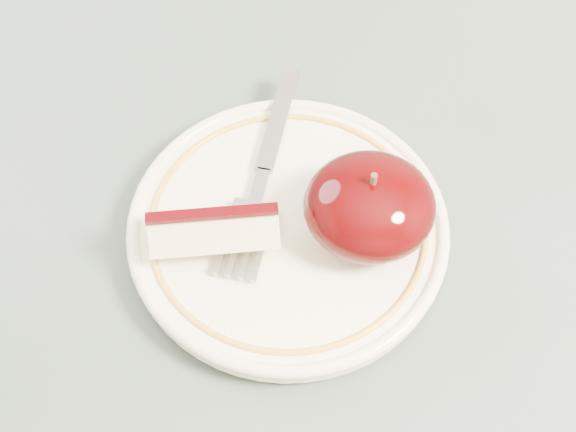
{
  "coord_description": "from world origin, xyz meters",
  "views": [
    {
      "loc": [
        -0.03,
        -0.24,
        1.2
      ],
      "look_at": [
        -0.04,
        0.03,
        0.78
      ],
      "focal_mm": 50.0,
      "sensor_mm": 36.0,
      "label": 1
    }
  ],
  "objects_px": {
    "apple_half": "(369,206)",
    "fork": "(263,172)",
    "plate": "(288,228)",
    "table": "(336,334)"
  },
  "relations": [
    {
      "from": "plate",
      "to": "fork",
      "type": "bearing_deg",
      "value": 115.08
    },
    {
      "from": "apple_half",
      "to": "fork",
      "type": "distance_m",
      "value": 0.08
    },
    {
      "from": "table",
      "to": "plate",
      "type": "xyz_separation_m",
      "value": [
        -0.04,
        0.03,
        0.1
      ]
    },
    {
      "from": "table",
      "to": "fork",
      "type": "relative_size",
      "value": 5.26
    },
    {
      "from": "fork",
      "to": "apple_half",
      "type": "bearing_deg",
      "value": -109.26
    },
    {
      "from": "apple_half",
      "to": "fork",
      "type": "height_order",
      "value": "apple_half"
    },
    {
      "from": "table",
      "to": "plate",
      "type": "height_order",
      "value": "plate"
    },
    {
      "from": "fork",
      "to": "table",
      "type": "bearing_deg",
      "value": -130.58
    },
    {
      "from": "plate",
      "to": "apple_half",
      "type": "height_order",
      "value": "apple_half"
    },
    {
      "from": "apple_half",
      "to": "fork",
      "type": "bearing_deg",
      "value": 150.48
    }
  ]
}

